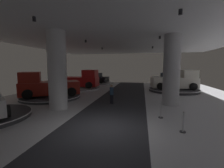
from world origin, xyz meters
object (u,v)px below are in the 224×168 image
display_platform_far_left (78,88)px  pickup_truck_far_left (80,80)px  display_car_deep_right (167,79)px  display_platform_mid_left (51,96)px  column_right (172,70)px  column_left (57,71)px  display_platform_far_right (173,90)px  visitor_walking_near (112,93)px  display_car_deep_left (96,78)px  pickup_truck_mid_left (47,86)px  pickup_truck_far_right (176,81)px  display_platform_deep_left (96,83)px  display_platform_deep_right (167,84)px

display_platform_far_left → pickup_truck_far_left: size_ratio=1.07×
display_car_deep_right → display_platform_mid_left: bearing=-136.1°
column_right → display_platform_far_left: column_right is taller
column_left → display_platform_far_right: (9.73, 9.88, -2.57)m
display_platform_far_right → visitor_walking_near: size_ratio=3.77×
display_car_deep_left → display_car_deep_right: (11.92, -0.24, 0.14)m
display_platform_mid_left → pickup_truck_far_left: bearing=84.0°
display_car_deep_left → pickup_truck_far_left: (-0.14, -6.61, 0.24)m
display_car_deep_left → display_platform_far_left: bearing=-94.0°
display_platform_mid_left → pickup_truck_far_left: pickup_truck_far_left is taller
display_car_deep_left → pickup_truck_mid_left: bearing=-94.7°
column_right → display_car_deep_left: 16.57m
column_left → display_car_deep_right: bearing=57.5°
column_right → pickup_truck_mid_left: column_right is taller
pickup_truck_far_right → pickup_truck_far_left: size_ratio=1.03×
display_platform_far_right → display_platform_deep_left: 13.14m
display_car_deep_right → pickup_truck_mid_left: bearing=-136.3°
pickup_truck_mid_left → display_platform_far_right: pickup_truck_mid_left is taller
display_platform_deep_left → pickup_truck_far_left: (-0.17, -6.60, 1.11)m
pickup_truck_mid_left → display_car_deep_left: 12.65m
column_right → display_platform_deep_left: (-10.16, 12.94, -2.62)m
display_platform_far_left → visitor_walking_near: bearing=-49.5°
display_platform_far_right → display_platform_far_left: size_ratio=1.05×
display_platform_mid_left → column_right: bearing=-2.7°
column_left → pickup_truck_far_right: bearing=44.6°
visitor_walking_near → pickup_truck_mid_left: bearing=171.0°
column_left → pickup_truck_far_left: column_left is taller
column_left → display_car_deep_right: (9.87, 15.52, -1.61)m
display_car_deep_right → pickup_truck_far_left: bearing=-152.2°
display_platform_deep_left → display_platform_far_left: display_platform_far_left is taller
pickup_truck_far_left → display_platform_deep_right: 13.67m
pickup_truck_mid_left → display_platform_far_right: bearing=27.7°
column_left → display_car_deep_right: 18.46m
display_car_deep_left → pickup_truck_far_left: pickup_truck_far_left is taller
column_right → pickup_truck_far_left: 12.22m
display_platform_far_right → pickup_truck_far_left: 12.00m
display_car_deep_left → pickup_truck_far_right: bearing=-25.8°
display_platform_far_right → display_car_deep_left: size_ratio=1.34×
visitor_walking_near → display_platform_mid_left: bearing=169.1°
display_platform_mid_left → display_car_deep_left: 12.49m
column_left → visitor_walking_near: column_left is taller
display_platform_far_right → display_platform_far_left: display_platform_far_right is taller
display_platform_mid_left → pickup_truck_mid_left: 1.09m
display_platform_deep_left → display_platform_far_left: size_ratio=1.06×
display_platform_far_right → pickup_truck_far_right: pickup_truck_far_right is taller
display_platform_far_left → pickup_truck_far_left: bearing=1.9°
display_platform_mid_left → display_platform_far_right: (12.54, 6.55, 0.04)m
display_platform_far_left → display_platform_deep_left: bearing=85.7°
column_right → display_car_deep_right: column_right is taller
display_platform_mid_left → display_car_deep_left: (0.76, 12.43, 0.86)m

